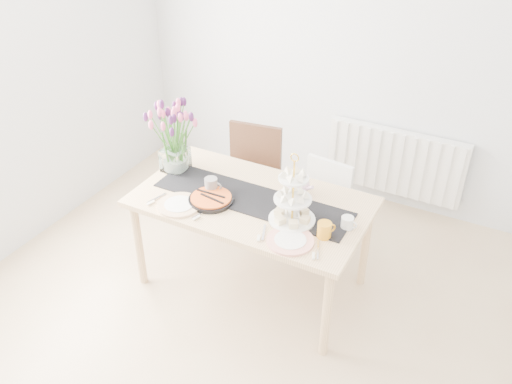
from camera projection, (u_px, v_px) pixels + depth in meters
The scene contains 16 objects.
room_shell at pixel (208, 184), 2.85m from camera, with size 4.50×4.50×4.50m.
radiator at pixel (395, 162), 4.74m from camera, with size 1.20×0.08×0.60m, color white.
dining_table at pixel (252, 209), 3.75m from camera, with size 1.60×0.90×0.75m.
chair_brown at pixel (251, 172), 4.46m from camera, with size 0.50×0.50×0.90m.
chair_white at pixel (321, 203), 4.20m from camera, with size 0.43×0.43×0.78m.
table_runner at pixel (252, 199), 3.70m from camera, with size 1.40×0.35×0.01m, color black.
tulip_vase at pixel (172, 128), 3.85m from camera, with size 0.63×0.63×0.54m.
cake_stand at pixel (292, 205), 3.43m from camera, with size 0.30×0.30×0.45m.
teapot at pixel (298, 184), 3.72m from camera, with size 0.26×0.21×0.17m, color white, non-canonical shape.
cream_jug at pixel (347, 223), 3.41m from camera, with size 0.08×0.08×0.08m, color silver.
tart_tin at pixel (211, 199), 3.68m from camera, with size 0.31×0.31×0.04m.
mug_grey at pixel (211, 185), 3.76m from camera, with size 0.09×0.09×0.11m, color slate.
mug_white at pixel (294, 211), 3.51m from camera, with size 0.08×0.08×0.10m, color silver.
mug_orange at pixel (324, 230), 3.33m from camera, with size 0.09×0.09×0.11m, color orange.
plate_left at pixel (179, 205), 3.64m from camera, with size 0.30×0.30×0.02m, color white.
plate_right at pixel (290, 241), 3.31m from camera, with size 0.29×0.29×0.02m, color white.
Camera 1 is at (1.35, -2.01, 2.82)m, focal length 38.00 mm.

